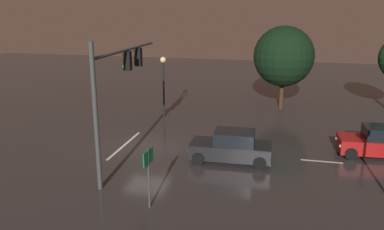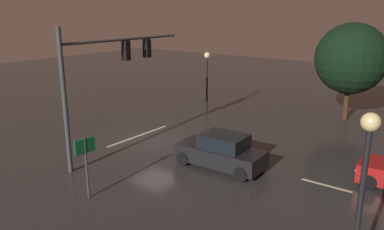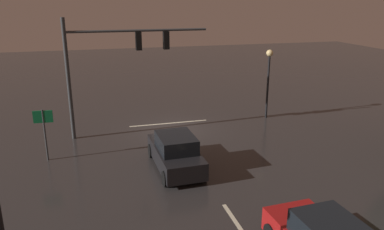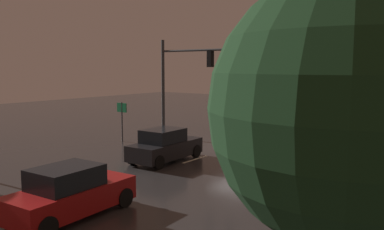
# 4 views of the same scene
# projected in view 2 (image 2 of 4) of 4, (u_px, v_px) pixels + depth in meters

# --- Properties ---
(ground_plane) EXTENTS (80.00, 80.00, 0.00)m
(ground_plane) POSITION_uv_depth(u_px,v_px,m) (156.00, 140.00, 22.52)
(ground_plane) COLOR #2D2B2B
(traffic_signal_assembly) EXTENTS (7.91, 0.47, 6.70)m
(traffic_signal_assembly) POSITION_uv_depth(u_px,v_px,m) (106.00, 68.00, 18.89)
(traffic_signal_assembly) COLOR #383A3D
(traffic_signal_assembly) RESTS_ON ground_plane
(lane_dash_far) EXTENTS (0.16, 2.20, 0.01)m
(lane_dash_far) POSITION_uv_depth(u_px,v_px,m) (212.00, 155.00, 20.21)
(lane_dash_far) COLOR beige
(lane_dash_far) RESTS_ON ground_plane
(lane_dash_mid) EXTENTS (0.16, 2.20, 0.01)m
(lane_dash_mid) POSITION_uv_depth(u_px,v_px,m) (326.00, 185.00, 16.74)
(lane_dash_mid) COLOR beige
(lane_dash_mid) RESTS_ON ground_plane
(stop_bar) EXTENTS (5.00, 0.16, 0.01)m
(stop_bar) POSITION_uv_depth(u_px,v_px,m) (139.00, 136.00, 23.32)
(stop_bar) COLOR beige
(stop_bar) RESTS_ON ground_plane
(car_approaching) EXTENTS (2.01, 4.41, 1.70)m
(car_approaching) POSITION_uv_depth(u_px,v_px,m) (221.00, 152.00, 18.46)
(car_approaching) COLOR black
(car_approaching) RESTS_ON ground_plane
(street_lamp_left_kerb) EXTENTS (0.44, 0.44, 4.52)m
(street_lamp_left_kerb) POSITION_uv_depth(u_px,v_px,m) (207.00, 71.00, 27.23)
(street_lamp_left_kerb) COLOR black
(street_lamp_left_kerb) RESTS_ON ground_plane
(street_lamp_right_kerb) EXTENTS (0.44, 0.44, 5.21)m
(street_lamp_right_kerb) POSITION_uv_depth(u_px,v_px,m) (363.00, 178.00, 8.91)
(street_lamp_right_kerb) COLOR black
(street_lamp_right_kerb) RESTS_ON ground_plane
(route_sign) EXTENTS (0.90, 0.12, 2.59)m
(route_sign) POSITION_uv_depth(u_px,v_px,m) (86.00, 155.00, 15.16)
(route_sign) COLOR #383A3D
(route_sign) RESTS_ON ground_plane
(tree_left_near) EXTENTS (4.75, 4.75, 6.62)m
(tree_left_near) POSITION_uv_depth(u_px,v_px,m) (351.00, 59.00, 25.60)
(tree_left_near) COLOR #382314
(tree_left_near) RESTS_ON ground_plane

